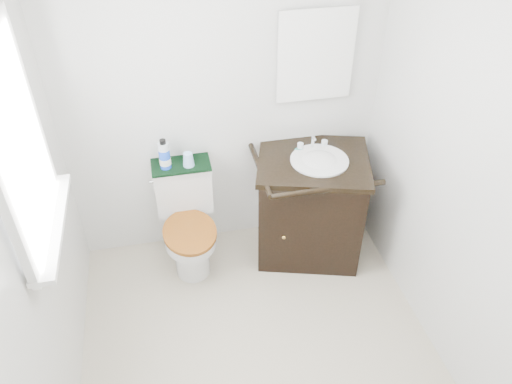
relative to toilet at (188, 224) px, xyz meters
name	(u,v)px	position (x,y,z in m)	size (l,w,h in m)	color
floor	(261,356)	(0.33, -0.97, -0.34)	(2.40, 2.40, 0.00)	beige
wall_back	(223,98)	(0.33, 0.23, 0.86)	(2.40, 2.40, 0.00)	silver
wall_left	(22,242)	(-0.77, -0.97, 0.86)	(2.40, 2.40, 0.00)	silver
wall_right	(469,181)	(1.43, -0.97, 0.86)	(2.40, 2.40, 0.00)	silver
window	(16,146)	(-0.74, -0.72, 1.21)	(0.02, 0.70, 0.90)	white
mirror	(316,56)	(0.95, 0.21, 1.11)	(0.50, 0.02, 0.60)	silver
toilet	(188,224)	(0.00, 0.00, 0.00)	(0.42, 0.63, 0.77)	silver
vanity	(310,203)	(0.90, -0.07, 0.09)	(0.92, 0.84, 0.92)	black
trash_bin	(272,219)	(0.66, 0.13, -0.19)	(0.22, 0.18, 0.30)	silver
towel	(181,165)	(0.00, 0.12, 0.44)	(0.41, 0.22, 0.02)	black
mouthwash_bottle	(164,155)	(-0.10, 0.10, 0.55)	(0.08, 0.08, 0.22)	blue
cup	(188,159)	(0.05, 0.09, 0.50)	(0.08, 0.08, 0.10)	#99C9FB
soap_bar	(299,149)	(0.84, 0.07, 0.49)	(0.07, 0.04, 0.02)	#1A7E70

